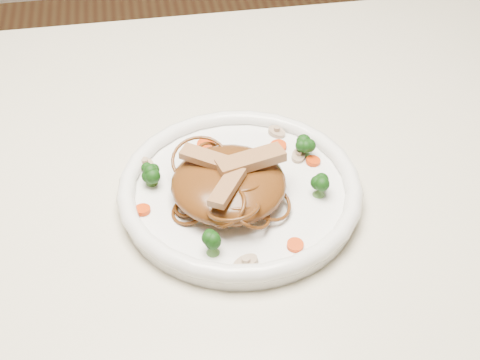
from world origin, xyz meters
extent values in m
cube|color=beige|center=(0.00, 0.00, 0.73)|extent=(1.20, 0.80, 0.04)
cylinder|color=brown|center=(0.54, 0.34, 0.35)|extent=(0.06, 0.06, 0.71)
cylinder|color=white|center=(0.07, -0.04, 0.76)|extent=(0.34, 0.34, 0.02)
ellipsoid|color=#5D2F11|center=(0.05, -0.05, 0.79)|extent=(0.17, 0.17, 0.04)
cube|color=tan|center=(0.08, -0.04, 0.81)|extent=(0.08, 0.04, 0.01)
cube|color=tan|center=(0.03, -0.03, 0.81)|extent=(0.06, 0.05, 0.01)
cube|color=tan|center=(0.05, -0.08, 0.81)|extent=(0.05, 0.06, 0.01)
cylinder|color=#EC3708|center=(0.13, 0.03, 0.77)|extent=(0.02, 0.02, 0.00)
cylinder|color=#EC3708|center=(-0.04, -0.05, 0.77)|extent=(0.02, 0.02, 0.00)
cylinder|color=#EC3708|center=(0.16, -0.01, 0.77)|extent=(0.02, 0.02, 0.00)
cylinder|color=#EC3708|center=(0.04, 0.05, 0.77)|extent=(0.02, 0.02, 0.00)
cylinder|color=#EC3708|center=(0.11, -0.13, 0.77)|extent=(0.02, 0.02, 0.00)
cylinder|color=beige|center=(0.06, -0.15, 0.77)|extent=(0.03, 0.03, 0.01)
cylinder|color=beige|center=(0.15, 0.00, 0.77)|extent=(0.03, 0.03, 0.01)
cylinder|color=beige|center=(-0.03, 0.02, 0.77)|extent=(0.04, 0.04, 0.01)
cylinder|color=beige|center=(0.13, 0.05, 0.77)|extent=(0.03, 0.03, 0.01)
camera|label=1|loc=(-0.03, -0.59, 1.29)|focal=50.87mm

